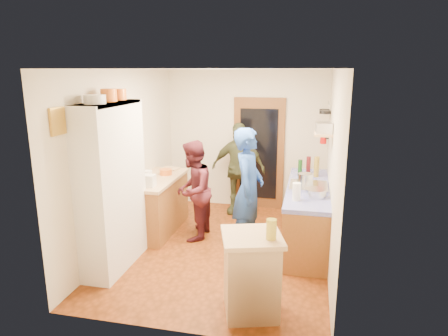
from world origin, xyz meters
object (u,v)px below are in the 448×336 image
(right_counter_base, at_px, (307,216))
(island_base, at_px, (251,276))
(hutch_body, at_px, (112,187))
(person_back, at_px, (239,169))
(person_hob, at_px, (250,190))
(person_left, at_px, (195,190))

(right_counter_base, distance_m, island_base, 2.07)
(hutch_body, height_order, person_back, hutch_body)
(person_hob, bearing_deg, person_back, 19.20)
(hutch_body, relative_size, person_left, 1.41)
(hutch_body, bearing_deg, right_counter_base, 27.47)
(hutch_body, distance_m, right_counter_base, 2.90)
(person_back, bearing_deg, person_hob, -68.81)
(hutch_body, bearing_deg, person_back, 62.29)
(person_left, height_order, person_back, person_back)
(hutch_body, relative_size, island_base, 2.56)
(island_base, xyz_separation_m, person_left, (-1.16, 1.83, 0.35))
(person_hob, distance_m, person_back, 1.55)
(island_base, distance_m, person_back, 3.17)
(person_hob, bearing_deg, island_base, -167.96)
(person_left, bearing_deg, right_counter_base, 95.91)
(hutch_body, distance_m, island_base, 2.18)
(island_base, height_order, person_back, person_back)
(hutch_body, distance_m, person_hob, 1.91)
(right_counter_base, relative_size, island_base, 2.56)
(island_base, bearing_deg, person_left, 122.39)
(person_left, distance_m, person_back, 1.32)
(right_counter_base, bearing_deg, hutch_body, -152.53)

